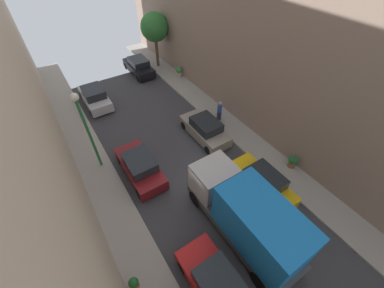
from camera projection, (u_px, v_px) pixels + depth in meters
name	position (u px, v px, depth m)	size (l,w,h in m)	color
ground	(204.00, 188.00, 14.51)	(32.00, 32.00, 0.00)	#38383D
sidewalk_left	(126.00, 231.00, 12.50)	(2.00, 44.00, 0.15)	gray
sidewalk_right	(264.00, 154.00, 16.41)	(2.00, 44.00, 0.15)	gray
building_right	(357.00, 5.00, 11.97)	(6.00, 44.00, 17.28)	gray
parked_car_left_1	(218.00, 287.00, 10.08)	(1.78, 4.20, 1.57)	red
parked_car_left_2	(140.00, 167.00, 14.77)	(1.78, 4.20, 1.57)	maroon
parked_car_left_3	(95.00, 97.00, 20.26)	(1.78, 4.20, 1.57)	silver
parked_car_right_2	(262.00, 183.00, 13.90)	(1.78, 4.20, 1.57)	gold
parked_car_right_3	(205.00, 129.00, 17.29)	(1.78, 4.20, 1.57)	gray
parked_car_right_4	(139.00, 67.00, 24.18)	(1.78, 4.20, 1.57)	black
delivery_truck	(247.00, 216.00, 11.24)	(2.26, 6.60, 3.38)	#4C4C51
pedestrian	(220.00, 110.00, 18.31)	(0.40, 0.36, 1.72)	#2D334C
street_tree_1	(154.00, 27.00, 22.87)	(2.67, 2.67, 5.21)	brown
potted_plant_0	(134.00, 284.00, 10.32)	(0.44, 0.44, 0.74)	brown
potted_plant_1	(179.00, 71.00, 23.54)	(0.61, 0.61, 0.99)	#B2A899
potted_plant_2	(293.00, 161.00, 15.17)	(0.60, 0.60, 0.92)	brown
lamp_post	(84.00, 122.00, 13.14)	(0.44, 0.44, 5.40)	#26723F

